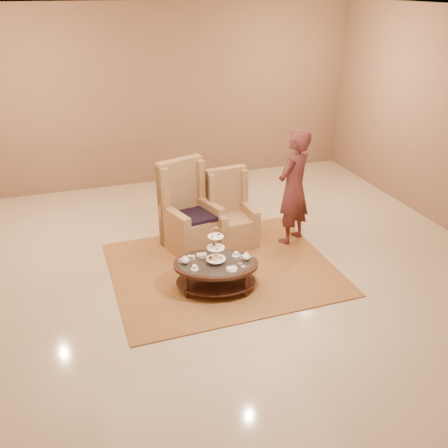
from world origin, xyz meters
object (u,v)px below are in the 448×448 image
object	(u,v)px
armchair_right	(230,219)
person	(294,188)
armchair_left	(188,219)
tea_table	(216,268)

from	to	relation	value
armchair_right	person	distance (m)	1.11
armchair_right	person	size ratio (longest dim) A/B	0.65
armchair_left	person	world-z (taller)	person
tea_table	person	world-z (taller)	person
tea_table	armchair_left	distance (m)	1.36
tea_table	person	distance (m)	1.95
armchair_left	armchair_right	distance (m)	0.68
armchair_left	tea_table	bearing A→B (deg)	-106.61
person	armchair_right	bearing A→B (deg)	-48.60
armchair_left	person	size ratio (longest dim) A/B	0.75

